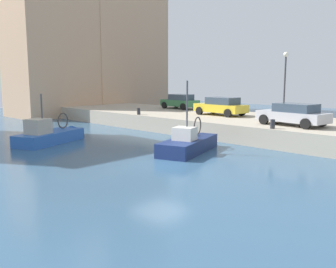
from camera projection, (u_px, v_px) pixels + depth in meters
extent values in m
plane|color=#335675|center=(160.00, 163.00, 18.09)|extent=(80.00, 80.00, 0.00)
cube|color=#ADA08C|center=(276.00, 129.00, 26.12)|extent=(9.00, 56.00, 1.20)
cube|color=navy|center=(188.00, 152.00, 20.89)|extent=(5.19, 3.20, 1.54)
cone|color=navy|center=(206.00, 144.00, 23.36)|extent=(1.35, 1.79, 1.59)
cube|color=#B2A893|center=(188.00, 140.00, 20.78)|extent=(4.97, 3.00, 0.08)
cube|color=beige|center=(185.00, 134.00, 20.25)|extent=(1.31, 1.40, 0.75)
cylinder|color=#4C4C51|center=(187.00, 111.00, 20.33)|extent=(0.10, 0.10, 3.33)
torus|color=#3F3833|center=(198.00, 126.00, 21.90)|extent=(1.05, 0.41, 1.08)
sphere|color=white|center=(161.00, 151.00, 19.98)|extent=(0.32, 0.32, 0.32)
cube|color=#2D60B7|center=(50.00, 143.00, 23.79)|extent=(5.18, 3.49, 1.48)
cone|color=#2D60B7|center=(77.00, 137.00, 26.32)|extent=(1.44, 1.87, 1.65)
cube|color=#9E7A51|center=(50.00, 133.00, 23.69)|extent=(4.95, 3.28, 0.08)
cube|color=#B7AD99|center=(38.00, 127.00, 22.69)|extent=(1.63, 1.55, 0.96)
cylinder|color=#4C4C51|center=(42.00, 114.00, 22.94)|extent=(0.10, 0.10, 2.53)
torus|color=#3F3833|center=(63.00, 121.00, 24.83)|extent=(1.03, 0.47, 1.07)
sphere|color=white|center=(21.00, 142.00, 22.82)|extent=(0.32, 0.32, 0.32)
cube|color=#B7B7BC|center=(292.00, 116.00, 23.06)|extent=(2.32, 4.52, 0.60)
cube|color=#384756|center=(296.00, 108.00, 22.81)|extent=(1.87, 2.60, 0.52)
cylinder|color=black|center=(264.00, 119.00, 23.67)|extent=(0.29, 0.66, 0.64)
cylinder|color=black|center=(280.00, 118.00, 24.80)|extent=(0.29, 0.66, 0.64)
cylinder|color=black|center=(306.00, 124.00, 21.40)|extent=(0.29, 0.66, 0.64)
cylinder|color=black|center=(322.00, 122.00, 22.53)|extent=(0.29, 0.66, 0.64)
cube|color=gold|center=(220.00, 108.00, 29.52)|extent=(1.94, 4.29, 0.62)
cube|color=#384756|center=(223.00, 101.00, 29.28)|extent=(1.66, 2.42, 0.55)
cylinder|color=black|center=(199.00, 111.00, 29.97)|extent=(0.24, 0.65, 0.64)
cylinder|color=black|center=(213.00, 109.00, 31.20)|extent=(0.24, 0.65, 0.64)
cylinder|color=black|center=(228.00, 113.00, 27.92)|extent=(0.24, 0.65, 0.64)
cylinder|color=black|center=(242.00, 112.00, 29.15)|extent=(0.24, 0.65, 0.64)
cube|color=#387547|center=(180.00, 103.00, 35.78)|extent=(1.84, 3.90, 0.61)
cube|color=#384756|center=(181.00, 97.00, 35.56)|extent=(1.56, 2.21, 0.54)
cylinder|color=black|center=(164.00, 105.00, 36.21)|extent=(0.25, 0.65, 0.64)
cylinder|color=black|center=(176.00, 104.00, 37.32)|extent=(0.25, 0.65, 0.64)
cylinder|color=black|center=(183.00, 107.00, 34.32)|extent=(0.25, 0.65, 0.64)
cylinder|color=black|center=(195.00, 106.00, 35.44)|extent=(0.25, 0.65, 0.64)
cylinder|color=#2D2D33|center=(273.00, 124.00, 21.67)|extent=(0.28, 0.28, 0.55)
cylinder|color=#2D2D33|center=(139.00, 111.00, 29.98)|extent=(0.28, 0.28, 0.55)
cylinder|color=#38383D|center=(284.00, 88.00, 26.91)|extent=(0.12, 0.12, 4.50)
sphere|color=#F2EACC|center=(286.00, 54.00, 26.55)|extent=(0.36, 0.36, 0.36)
cube|color=tan|center=(55.00, 53.00, 40.50)|extent=(9.45, 6.80, 13.76)
cube|color=tan|center=(119.00, 24.00, 46.19)|extent=(10.57, 6.83, 21.85)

